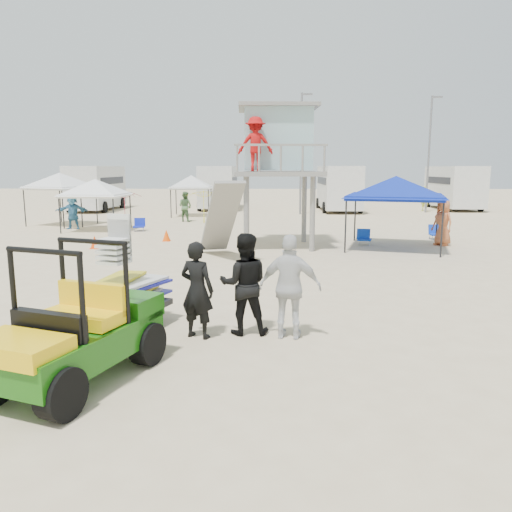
{
  "coord_description": "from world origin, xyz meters",
  "views": [
    {
      "loc": [
        0.72,
        -7.17,
        3.09
      ],
      "look_at": [
        0.5,
        3.0,
        1.3
      ],
      "focal_mm": 35.0,
      "sensor_mm": 36.0,
      "label": 1
    }
  ],
  "objects_px": {
    "surf_trailer": "(120,291)",
    "man_left": "(197,290)",
    "lifeguard_tower": "(275,145)",
    "canopy_blue": "(396,180)",
    "utility_cart": "(71,321)"
  },
  "relations": [
    {
      "from": "surf_trailer",
      "to": "man_left",
      "type": "distance_m",
      "value": 1.55
    },
    {
      "from": "lifeguard_tower",
      "to": "canopy_blue",
      "type": "height_order",
      "value": "lifeguard_tower"
    },
    {
      "from": "canopy_blue",
      "to": "man_left",
      "type": "bearing_deg",
      "value": -120.36
    },
    {
      "from": "lifeguard_tower",
      "to": "surf_trailer",
      "type": "bearing_deg",
      "value": -105.98
    },
    {
      "from": "utility_cart",
      "to": "canopy_blue",
      "type": "height_order",
      "value": "canopy_blue"
    },
    {
      "from": "utility_cart",
      "to": "surf_trailer",
      "type": "bearing_deg",
      "value": 89.81
    },
    {
      "from": "surf_trailer",
      "to": "lifeguard_tower",
      "type": "xyz_separation_m",
      "value": [
        3.1,
        10.81,
        3.19
      ]
    },
    {
      "from": "utility_cart",
      "to": "lifeguard_tower",
      "type": "height_order",
      "value": "lifeguard_tower"
    },
    {
      "from": "surf_trailer",
      "to": "utility_cart",
      "type": "bearing_deg",
      "value": -90.19
    },
    {
      "from": "utility_cart",
      "to": "canopy_blue",
      "type": "distance_m",
      "value": 14.96
    },
    {
      "from": "canopy_blue",
      "to": "utility_cart",
      "type": "bearing_deg",
      "value": -121.46
    },
    {
      "from": "surf_trailer",
      "to": "canopy_blue",
      "type": "bearing_deg",
      "value": 53.16
    },
    {
      "from": "man_left",
      "to": "canopy_blue",
      "type": "relative_size",
      "value": 0.42
    },
    {
      "from": "canopy_blue",
      "to": "surf_trailer",
      "type": "bearing_deg",
      "value": -126.84
    },
    {
      "from": "surf_trailer",
      "to": "man_left",
      "type": "xyz_separation_m",
      "value": [
        1.51,
        -0.3,
        0.09
      ]
    }
  ]
}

